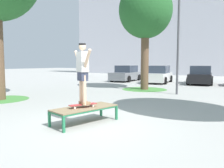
# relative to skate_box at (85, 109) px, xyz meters

# --- Properties ---
(ground_plane) EXTENTS (120.00, 120.00, 0.00)m
(ground_plane) POSITION_rel_skate_box_xyz_m (0.19, -0.04, -0.41)
(ground_plane) COLOR #A8A8A3
(building_facade) EXTENTS (42.06, 4.00, 14.83)m
(building_facade) POSITION_rel_skate_box_xyz_m (-1.68, 29.73, 7.00)
(building_facade) COLOR silver
(building_facade) RESTS_ON ground
(skate_box) EXTENTS (1.22, 2.03, 0.46)m
(skate_box) POSITION_rel_skate_box_xyz_m (0.00, 0.00, 0.00)
(skate_box) COLOR #237A4C
(skate_box) RESTS_ON ground
(skateboard) EXTENTS (0.54, 0.80, 0.09)m
(skateboard) POSITION_rel_skate_box_xyz_m (-0.02, -0.06, 0.12)
(skateboard) COLOR #B23333
(skateboard) RESTS_ON skate_box
(skater) EXTENTS (0.93, 0.52, 1.69)m
(skater) POSITION_rel_skate_box_xyz_m (-0.02, -0.06, 1.12)
(skater) COLOR beige
(skater) RESTS_ON skateboard
(tree_mid_back) EXTENTS (3.39, 3.39, 6.85)m
(tree_mid_back) POSITION_rel_skate_box_xyz_m (-1.80, 8.65, 4.58)
(tree_mid_back) COLOR brown
(tree_mid_back) RESTS_ON ground
(grass_patch_mid_back) EXTENTS (2.91, 2.91, 0.01)m
(grass_patch_mid_back) POSITION_rel_skate_box_xyz_m (-1.80, 8.65, -0.41)
(grass_patch_mid_back) COLOR #47893D
(grass_patch_mid_back) RESTS_ON ground
(car_grey) EXTENTS (2.12, 4.30, 1.50)m
(car_grey) POSITION_rel_skate_box_xyz_m (-6.08, 14.30, 0.28)
(car_grey) COLOR slate
(car_grey) RESTS_ON ground
(car_white) EXTENTS (2.26, 4.36, 1.50)m
(car_white) POSITION_rel_skate_box_xyz_m (-2.71, 14.00, 0.28)
(car_white) COLOR silver
(car_white) RESTS_ON ground
(car_black) EXTENTS (2.27, 4.37, 1.50)m
(car_black) POSITION_rel_skate_box_xyz_m (0.65, 14.71, 0.28)
(car_black) COLOR black
(car_black) RESTS_ON ground
(light_post) EXTENTS (0.36, 0.36, 5.83)m
(light_post) POSITION_rel_skate_box_xyz_m (0.66, 7.35, 3.41)
(light_post) COLOR #4C4C51
(light_post) RESTS_ON ground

